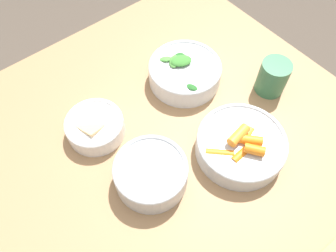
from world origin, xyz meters
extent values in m
plane|color=#4C4238|center=(0.00, 0.00, 0.00)|extent=(10.00, 10.00, 0.00)
cube|color=#99724C|center=(0.00, 0.00, 0.74)|extent=(0.96, 0.88, 0.03)
cube|color=olive|center=(-0.42, -0.38, 0.36)|extent=(0.06, 0.06, 0.72)
cylinder|color=silver|center=(-0.13, 0.11, 0.77)|extent=(0.19, 0.19, 0.05)
torus|color=silver|center=(-0.13, 0.11, 0.80)|extent=(0.19, 0.19, 0.01)
cylinder|color=orange|center=(-0.15, 0.11, 0.79)|extent=(0.05, 0.03, 0.02)
cylinder|color=orange|center=(-0.13, 0.11, 0.78)|extent=(0.04, 0.06, 0.02)
cylinder|color=orange|center=(-0.08, 0.10, 0.79)|extent=(0.06, 0.05, 0.02)
cylinder|color=orange|center=(-0.13, 0.11, 0.79)|extent=(0.05, 0.03, 0.02)
cylinder|color=orange|center=(-0.11, 0.13, 0.79)|extent=(0.06, 0.02, 0.02)
cylinder|color=orange|center=(-0.13, 0.10, 0.81)|extent=(0.06, 0.03, 0.02)
cylinder|color=orange|center=(-0.14, 0.12, 0.80)|extent=(0.05, 0.05, 0.02)
cylinder|color=orange|center=(-0.13, 0.15, 0.81)|extent=(0.04, 0.05, 0.02)
cylinder|color=silver|center=(-0.17, -0.12, 0.78)|extent=(0.18, 0.18, 0.05)
torus|color=silver|center=(-0.17, -0.12, 0.80)|extent=(0.18, 0.18, 0.01)
ellipsoid|color=#3D8433|center=(-0.17, -0.13, 0.81)|extent=(0.06, 0.05, 0.02)
ellipsoid|color=#235B23|center=(-0.19, -0.07, 0.79)|extent=(0.04, 0.05, 0.04)
ellipsoid|color=#235B23|center=(-0.15, -0.07, 0.79)|extent=(0.06, 0.06, 0.04)
ellipsoid|color=#4C933D|center=(-0.15, -0.17, 0.79)|extent=(0.04, 0.06, 0.04)
ellipsoid|color=#4C933D|center=(-0.16, -0.14, 0.81)|extent=(0.04, 0.04, 0.02)
ellipsoid|color=#235B23|center=(-0.18, -0.14, 0.80)|extent=(0.07, 0.07, 0.03)
cylinder|color=silver|center=(0.06, 0.05, 0.78)|extent=(0.15, 0.15, 0.06)
torus|color=silver|center=(0.06, 0.05, 0.81)|extent=(0.15, 0.15, 0.01)
cylinder|color=#9E6B4C|center=(0.06, 0.05, 0.77)|extent=(0.13, 0.13, 0.03)
ellipsoid|color=#8E5B3D|center=(0.08, 0.03, 0.79)|extent=(0.01, 0.01, 0.01)
ellipsoid|color=#8E5B3D|center=(0.08, 0.08, 0.79)|extent=(0.01, 0.01, 0.01)
ellipsoid|color=#A36B4C|center=(0.05, 0.10, 0.79)|extent=(0.01, 0.01, 0.01)
ellipsoid|color=#AD7551|center=(0.06, 0.02, 0.79)|extent=(0.01, 0.01, 0.01)
ellipsoid|color=#8E5B3D|center=(0.07, 0.05, 0.79)|extent=(0.01, 0.01, 0.01)
ellipsoid|color=#AD7551|center=(0.06, 0.09, 0.79)|extent=(0.01, 0.01, 0.01)
ellipsoid|color=#AD7551|center=(0.10, 0.07, 0.79)|extent=(0.01, 0.01, 0.01)
ellipsoid|color=#AD7551|center=(0.06, 0.04, 0.79)|extent=(0.01, 0.01, 0.01)
ellipsoid|color=#8E5B3D|center=(0.00, 0.07, 0.79)|extent=(0.01, 0.01, 0.01)
ellipsoid|color=#AD7551|center=(0.10, 0.01, 0.79)|extent=(0.01, 0.01, 0.01)
ellipsoid|color=#AD7551|center=(0.05, 0.00, 0.79)|extent=(0.01, 0.01, 0.01)
cylinder|color=#E0A88E|center=(0.08, 0.07, 0.80)|extent=(0.03, 0.03, 0.01)
cylinder|color=tan|center=(0.09, 0.02, 0.80)|extent=(0.02, 0.02, 0.01)
cylinder|color=#E0A88E|center=(0.05, 0.05, 0.79)|extent=(0.03, 0.03, 0.01)
cylinder|color=beige|center=(0.06, 0.05, 0.80)|extent=(0.03, 0.03, 0.01)
cylinder|color=#E0A88E|center=(0.03, 0.00, 0.80)|extent=(0.03, 0.03, 0.01)
cylinder|color=white|center=(0.08, -0.13, 0.77)|extent=(0.13, 0.13, 0.04)
torus|color=white|center=(0.08, -0.13, 0.79)|extent=(0.13, 0.13, 0.01)
cube|color=tan|center=(0.07, -0.12, 0.78)|extent=(0.07, 0.08, 0.02)
cube|color=tan|center=(0.08, -0.12, 0.78)|extent=(0.05, 0.05, 0.01)
cube|color=tan|center=(0.07, -0.10, 0.78)|extent=(0.06, 0.05, 0.01)
cube|color=tan|center=(0.09, -0.13, 0.79)|extent=(0.06, 0.07, 0.03)
cube|color=#EADB4C|center=(-0.12, 0.37, 0.75)|extent=(0.27, 0.04, 0.00)
cylinder|color=#336B47|center=(-0.32, 0.04, 0.79)|extent=(0.07, 0.07, 0.09)
camera|label=1|loc=(0.20, 0.28, 1.39)|focal=35.00mm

